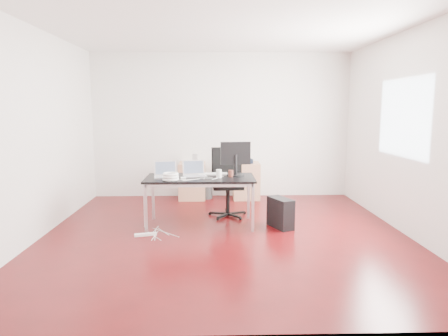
{
  "coord_description": "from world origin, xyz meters",
  "views": [
    {
      "loc": [
        -0.16,
        -5.35,
        1.73
      ],
      "look_at": [
        0.0,
        0.55,
        0.85
      ],
      "focal_mm": 32.0,
      "sensor_mm": 36.0,
      "label": 1
    }
  ],
  "objects_px": {
    "filing_cabinet_left": "(192,181)",
    "filing_cabinet_right": "(246,181)",
    "office_chair": "(227,179)",
    "desk": "(200,181)",
    "pc_tower": "(280,213)"
  },
  "relations": [
    {
      "from": "desk",
      "to": "office_chair",
      "type": "height_order",
      "value": "office_chair"
    },
    {
      "from": "office_chair",
      "to": "filing_cabinet_right",
      "type": "height_order",
      "value": "office_chair"
    },
    {
      "from": "filing_cabinet_right",
      "to": "pc_tower",
      "type": "xyz_separation_m",
      "value": [
        0.34,
        -1.93,
        -0.13
      ]
    },
    {
      "from": "filing_cabinet_right",
      "to": "pc_tower",
      "type": "bearing_deg",
      "value": -79.9
    },
    {
      "from": "office_chair",
      "to": "pc_tower",
      "type": "distance_m",
      "value": 1.12
    },
    {
      "from": "filing_cabinet_right",
      "to": "office_chair",
      "type": "bearing_deg",
      "value": -108.72
    },
    {
      "from": "office_chair",
      "to": "filing_cabinet_right",
      "type": "distance_m",
      "value": 1.29
    },
    {
      "from": "desk",
      "to": "filing_cabinet_right",
      "type": "bearing_deg",
      "value": 64.88
    },
    {
      "from": "filing_cabinet_left",
      "to": "filing_cabinet_right",
      "type": "bearing_deg",
      "value": 0.0
    },
    {
      "from": "desk",
      "to": "filing_cabinet_left",
      "type": "bearing_deg",
      "value": 96.75
    },
    {
      "from": "desk",
      "to": "filing_cabinet_right",
      "type": "height_order",
      "value": "desk"
    },
    {
      "from": "filing_cabinet_right",
      "to": "pc_tower",
      "type": "height_order",
      "value": "filing_cabinet_right"
    },
    {
      "from": "desk",
      "to": "filing_cabinet_right",
      "type": "xyz_separation_m",
      "value": [
        0.83,
        1.78,
        -0.33
      ]
    },
    {
      "from": "office_chair",
      "to": "pc_tower",
      "type": "height_order",
      "value": "office_chair"
    },
    {
      "from": "office_chair",
      "to": "filing_cabinet_left",
      "type": "height_order",
      "value": "office_chair"
    }
  ]
}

